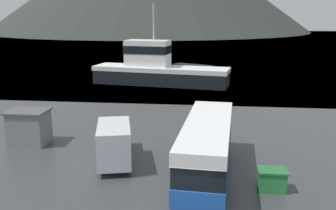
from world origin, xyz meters
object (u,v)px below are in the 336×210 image
object	(u,v)px
dock_kiosk	(29,127)
small_boat	(193,67)
delivery_van	(114,142)
fishing_boat	(157,69)
storage_bin	(272,180)
tour_bus	(207,145)

from	to	relation	value
dock_kiosk	small_boat	world-z (taller)	dock_kiosk
delivery_van	dock_kiosk	size ratio (longest dim) A/B	2.18
delivery_van	fishing_boat	size ratio (longest dim) A/B	0.33
storage_bin	fishing_boat	bearing A→B (deg)	109.00
dock_kiosk	small_boat	distance (m)	39.33
delivery_van	small_boat	xyz separation A→B (m)	(2.98, 40.76, -0.97)
tour_bus	delivery_van	world-z (taller)	tour_bus
dock_kiosk	fishing_boat	bearing A→B (deg)	76.43
dock_kiosk	small_boat	bearing A→B (deg)	75.58
fishing_boat	storage_bin	bearing A→B (deg)	28.35
tour_bus	dock_kiosk	world-z (taller)	tour_bus
delivery_van	storage_bin	world-z (taller)	delivery_van
tour_bus	fishing_boat	bearing A→B (deg)	107.75
tour_bus	storage_bin	size ratio (longest dim) A/B	6.83
delivery_van	fishing_boat	bearing A→B (deg)	78.54
tour_bus	fishing_boat	world-z (taller)	fishing_boat
storage_bin	dock_kiosk	distance (m)	16.80
fishing_boat	storage_bin	distance (m)	31.08
tour_bus	dock_kiosk	size ratio (longest dim) A/B	3.75
fishing_boat	storage_bin	size ratio (longest dim) A/B	12.05
dock_kiosk	storage_bin	bearing A→B (deg)	-19.09
storage_bin	small_boat	world-z (taller)	storage_bin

